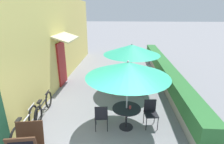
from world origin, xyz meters
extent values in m
cube|color=#E0CC6B|center=(-2.55, 5.91, 2.10)|extent=(0.24, 11.82, 4.20)
cube|color=maroon|center=(-2.39, 5.32, 1.05)|extent=(0.08, 0.96, 2.10)
cube|color=beige|center=(-2.08, 5.32, 2.35)|extent=(0.78, 1.80, 0.30)
cube|color=gray|center=(2.75, 5.81, 0.23)|extent=(0.44, 10.82, 0.45)
cube|color=#2D6B33|center=(2.75, 5.81, 0.73)|extent=(0.60, 10.28, 0.56)
cylinder|color=black|center=(0.76, 1.95, 0.01)|extent=(0.44, 0.44, 0.02)
cylinder|color=black|center=(0.76, 1.95, 0.35)|extent=(0.06, 0.06, 0.68)
cylinder|color=black|center=(0.76, 1.95, 0.69)|extent=(0.87, 0.87, 0.02)
cylinder|color=#B7B7BC|center=(0.76, 1.95, 1.06)|extent=(0.04, 0.04, 2.11)
cone|color=#2DAD84|center=(0.76, 1.95, 1.95)|extent=(2.43, 2.43, 0.43)
sphere|color=#B7B7BC|center=(0.76, 1.95, 2.17)|extent=(0.07, 0.07, 0.07)
cube|color=black|center=(1.53, 2.05, 0.45)|extent=(0.44, 0.44, 0.04)
cube|color=black|center=(1.51, 2.23, 0.66)|extent=(0.38, 0.07, 0.42)
cylinder|color=black|center=(1.38, 1.85, 0.23)|extent=(0.02, 0.02, 0.45)
cylinder|color=black|center=(1.73, 1.89, 0.23)|extent=(0.02, 0.02, 0.45)
cylinder|color=black|center=(1.33, 2.20, 0.23)|extent=(0.02, 0.02, 0.45)
cylinder|color=black|center=(1.69, 2.25, 0.23)|extent=(0.02, 0.02, 0.45)
cube|color=black|center=(-0.01, 1.86, 0.45)|extent=(0.44, 0.44, 0.04)
cube|color=black|center=(0.01, 1.68, 0.66)|extent=(0.38, 0.07, 0.42)
cylinder|color=black|center=(0.15, 2.06, 0.23)|extent=(0.02, 0.02, 0.45)
cylinder|color=black|center=(-0.21, 2.02, 0.23)|extent=(0.02, 0.02, 0.45)
cylinder|color=black|center=(0.19, 1.71, 0.23)|extent=(0.02, 0.02, 0.45)
cylinder|color=black|center=(-0.17, 1.66, 0.23)|extent=(0.02, 0.02, 0.45)
cylinder|color=#B73D3D|center=(0.87, 1.93, 0.75)|extent=(0.07, 0.07, 0.09)
cylinder|color=black|center=(0.98, 4.63, 0.01)|extent=(0.44, 0.44, 0.02)
cylinder|color=black|center=(0.98, 4.63, 0.35)|extent=(0.06, 0.06, 0.68)
cylinder|color=black|center=(0.98, 4.63, 0.69)|extent=(0.87, 0.87, 0.02)
cylinder|color=#B7B7BC|center=(0.98, 4.63, 1.06)|extent=(0.04, 0.04, 2.11)
cone|color=#2DAD84|center=(0.98, 4.63, 1.95)|extent=(2.43, 2.43, 0.43)
sphere|color=#B7B7BC|center=(0.98, 4.63, 2.17)|extent=(0.07, 0.07, 0.07)
cube|color=black|center=(1.73, 4.83, 0.45)|extent=(0.49, 0.49, 0.04)
cube|color=black|center=(1.68, 5.01, 0.66)|extent=(0.38, 0.12, 0.42)
cylinder|color=black|center=(1.60, 4.61, 0.23)|extent=(0.02, 0.02, 0.45)
cylinder|color=black|center=(1.95, 4.70, 0.23)|extent=(0.02, 0.02, 0.45)
cylinder|color=black|center=(1.51, 4.96, 0.23)|extent=(0.02, 0.02, 0.45)
cylinder|color=black|center=(1.86, 5.05, 0.23)|extent=(0.02, 0.02, 0.45)
cube|color=black|center=(0.22, 4.44, 0.45)|extent=(0.49, 0.49, 0.04)
cube|color=black|center=(0.27, 4.26, 0.66)|extent=(0.38, 0.12, 0.42)
cylinder|color=black|center=(0.35, 4.66, 0.23)|extent=(0.02, 0.02, 0.45)
cylinder|color=black|center=(0.00, 4.57, 0.23)|extent=(0.02, 0.02, 0.45)
cylinder|color=black|center=(0.44, 4.31, 0.23)|extent=(0.02, 0.02, 0.45)
cylinder|color=black|center=(0.09, 4.22, 0.23)|extent=(0.02, 0.02, 0.45)
cylinder|color=#B73D3D|center=(1.10, 4.72, 0.75)|extent=(0.07, 0.07, 0.09)
torus|color=black|center=(-2.24, 1.94, 0.32)|extent=(0.11, 0.65, 0.65)
torus|color=black|center=(-2.16, 0.87, 0.32)|extent=(0.11, 0.65, 0.65)
cylinder|color=silver|center=(-2.20, 1.41, 0.50)|extent=(0.11, 0.84, 0.04)
cylinder|color=silver|center=(-2.18, 1.22, 0.34)|extent=(0.09, 0.62, 0.41)
cylinder|color=silver|center=(-2.18, 1.11, 0.60)|extent=(0.04, 0.04, 0.23)
cube|color=black|center=(-2.18, 1.11, 0.71)|extent=(0.12, 0.23, 0.05)
cylinder|color=silver|center=(-2.24, 1.90, 0.66)|extent=(0.07, 0.46, 0.03)
torus|color=black|center=(-2.18, 3.00, 0.32)|extent=(0.12, 0.64, 0.63)
torus|color=black|center=(-2.07, 1.93, 0.32)|extent=(0.12, 0.64, 0.63)
cylinder|color=black|center=(-2.12, 2.46, 0.49)|extent=(0.13, 0.84, 0.04)
cylinder|color=black|center=(-2.10, 2.28, 0.33)|extent=(0.10, 0.62, 0.41)
cylinder|color=black|center=(-2.09, 2.17, 0.59)|extent=(0.04, 0.04, 0.22)
cube|color=black|center=(-2.09, 2.17, 0.70)|extent=(0.12, 0.23, 0.05)
cylinder|color=black|center=(-2.17, 2.96, 0.65)|extent=(0.08, 0.46, 0.03)
cube|color=#422819|center=(-1.60, 0.60, 0.50)|extent=(0.67, 0.34, 0.99)
cube|color=black|center=(-1.60, 0.62, 0.52)|extent=(0.54, 0.25, 0.75)
camera|label=1|loc=(0.63, -2.73, 3.51)|focal=28.00mm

